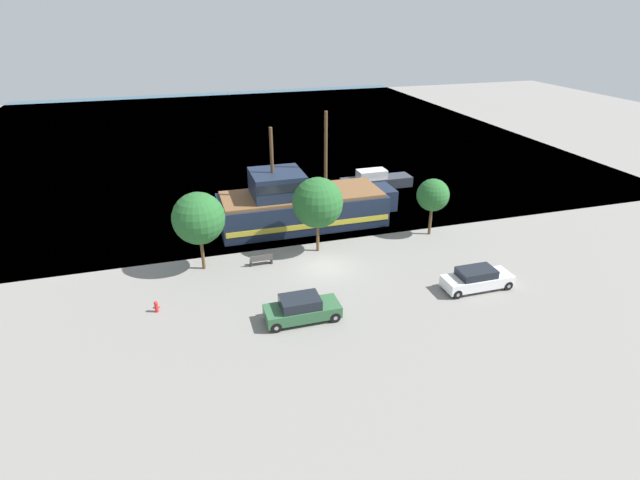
% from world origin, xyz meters
% --- Properties ---
extents(ground_plane, '(160.00, 160.00, 0.00)m').
position_xyz_m(ground_plane, '(0.00, 0.00, 0.00)').
color(ground_plane, gray).
extents(water_surface, '(80.00, 80.00, 0.00)m').
position_xyz_m(water_surface, '(0.00, 44.00, 0.00)').
color(water_surface, '#33566B').
rests_on(water_surface, ground).
extents(pirate_ship, '(15.54, 5.43, 9.72)m').
position_xyz_m(pirate_ship, '(0.23, 8.07, 1.82)').
color(pirate_ship, '#192338').
rests_on(pirate_ship, water_surface).
extents(moored_boat_dockside, '(7.51, 2.12, 1.92)m').
position_xyz_m(moored_boat_dockside, '(10.29, 15.33, 0.73)').
color(moored_boat_dockside, '#2D333D').
rests_on(moored_boat_dockside, water_surface).
extents(parked_car_curb_front, '(4.59, 1.91, 1.60)m').
position_xyz_m(parked_car_curb_front, '(-3.43, -6.21, 0.78)').
color(parked_car_curb_front, '#2D5B38').
rests_on(parked_car_curb_front, ground_plane).
extents(parked_car_curb_mid, '(4.78, 1.79, 1.52)m').
position_xyz_m(parked_car_curb_mid, '(8.87, -6.02, 0.75)').
color(parked_car_curb_mid, white).
rests_on(parked_car_curb_mid, ground_plane).
extents(fire_hydrant, '(0.42, 0.25, 0.76)m').
position_xyz_m(fire_hydrant, '(-11.97, -2.75, 0.41)').
color(fire_hydrant, red).
rests_on(fire_hydrant, ground_plane).
extents(bench_promenade_east, '(1.67, 0.45, 0.85)m').
position_xyz_m(bench_promenade_east, '(-4.50, 1.54, 0.44)').
color(bench_promenade_east, '#4C4742').
rests_on(bench_promenade_east, ground_plane).
extents(tree_row_east, '(3.71, 3.71, 5.85)m').
position_xyz_m(tree_row_east, '(-8.63, 2.21, 3.99)').
color(tree_row_east, brown).
rests_on(tree_row_east, ground_plane).
extents(tree_row_mideast, '(3.85, 3.85, 5.96)m').
position_xyz_m(tree_row_mideast, '(0.20, 2.63, 4.02)').
color(tree_row_mideast, brown).
rests_on(tree_row_mideast, ground_plane).
extents(tree_row_midwest, '(2.66, 2.66, 4.82)m').
position_xyz_m(tree_row_midwest, '(10.09, 2.94, 3.47)').
color(tree_row_midwest, brown).
rests_on(tree_row_midwest, ground_plane).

